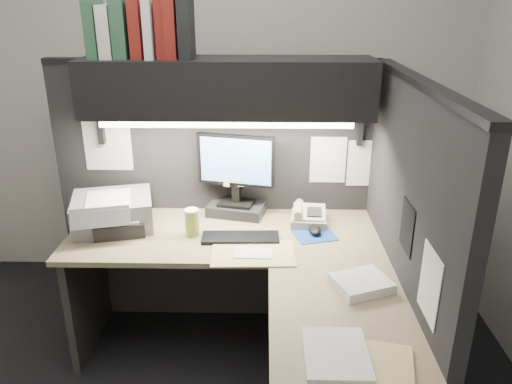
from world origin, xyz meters
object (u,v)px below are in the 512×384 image
Objects in this scene: keyboard at (240,238)px; monitor at (236,184)px; overhead_shelf at (227,87)px; printer at (113,211)px; coffee_cup at (192,223)px; notebook_stack at (120,225)px; telephone at (309,217)px; desk at (284,342)px.

monitor is at bearing 95.24° from keyboard.
printer is at bearing -171.28° from overhead_shelf.
coffee_cup reaches higher than keyboard.
notebook_stack is at bearing 175.73° from coffee_cup.
monitor reaches higher than keyboard.
printer is at bearing 165.71° from keyboard.
keyboard is at bearing -9.98° from coffee_cup.
keyboard is 0.75m from printer.
telephone is (0.42, -0.12, -0.16)m from monitor.
coffee_cup is at bearing -114.98° from monitor.
coffee_cup is at bearing 168.32° from keyboard.
telephone is 1.12m from printer.
monitor is 0.38m from coffee_cup.
monitor is 2.36× the size of telephone.
telephone reaches higher than desk.
overhead_shelf is 7.47× the size of telephone.
monitor reaches higher than desk.
keyboard is 0.44m from telephone.
keyboard is at bearing -6.54° from notebook_stack.
coffee_cup is (-0.49, 0.53, 0.36)m from desk.
coffee_cup is at bearing -28.48° from printer.
telephone is at bearing 27.14° from keyboard.
overhead_shelf reaches higher than coffee_cup.
coffee_cup is at bearing 132.58° from desk.
monitor is 0.47m from telephone.
overhead_shelf is at bearing 178.61° from telephone.
keyboard is (0.07, -0.26, -0.76)m from overhead_shelf.
overhead_shelf is 0.95m from printer.
keyboard is 0.96× the size of printer.
desk is at bearing -48.67° from printer.
printer is 0.11m from notebook_stack.
printer is at bearing -152.99° from monitor.
desk is 12.02× the size of coffee_cup.
monitor is at bearing 108.06° from desk.
telephone and notebook_stack have the same top height.
monitor is 1.14× the size of printer.
monitor is 0.70m from notebook_stack.
telephone is 0.48× the size of printer.
overhead_shelf is 0.96m from notebook_stack.
monitor is 1.83× the size of notebook_stack.
coffee_cup reaches higher than desk.
coffee_cup is (-0.22, -0.28, -0.13)m from monitor.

